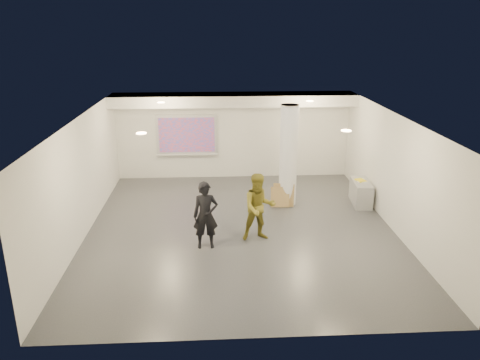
{
  "coord_description": "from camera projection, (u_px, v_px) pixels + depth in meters",
  "views": [
    {
      "loc": [
        -0.66,
        -11.28,
        5.21
      ],
      "look_at": [
        0.0,
        0.4,
        1.25
      ],
      "focal_mm": 35.0,
      "sensor_mm": 36.0,
      "label": 1
    }
  ],
  "objects": [
    {
      "name": "downlight_sw",
      "position": [
        141.0,
        133.0,
        9.89
      ],
      "size": [
        0.22,
        0.22,
        0.02
      ],
      "primitive_type": "cylinder",
      "color": "#FFC992",
      "rests_on": "ceiling"
    },
    {
      "name": "cardboard_front",
      "position": [
        280.0,
        197.0,
        13.82
      ],
      "size": [
        0.56,
        0.24,
        0.6
      ],
      "primitive_type": "cube",
      "rotation": [
        -0.25,
        0.0,
        -0.07
      ],
      "color": "#9B7C49",
      "rests_on": "floor"
    },
    {
      "name": "downlight_nw",
      "position": [
        161.0,
        102.0,
        13.67
      ],
      "size": [
        0.22,
        0.22,
        0.02
      ],
      "primitive_type": "cylinder",
      "color": "#FFC992",
      "rests_on": "ceiling"
    },
    {
      "name": "wall_right",
      "position": [
        395.0,
        173.0,
        12.11
      ],
      "size": [
        0.01,
        9.0,
        3.0
      ],
      "primitive_type": "cube",
      "color": "silver",
      "rests_on": "floor"
    },
    {
      "name": "credenza",
      "position": [
        361.0,
        193.0,
        14.05
      ],
      "size": [
        0.61,
        1.24,
        0.7
      ],
      "primitive_type": "cube",
      "rotation": [
        0.0,
        0.0,
        -0.1
      ],
      "color": "gray",
      "rests_on": "floor"
    },
    {
      "name": "soffit_band",
      "position": [
        234.0,
        100.0,
        15.21
      ],
      "size": [
        8.0,
        1.1,
        0.36
      ],
      "primitive_type": "cube",
      "color": "silver",
      "rests_on": "ceiling"
    },
    {
      "name": "postit_pad",
      "position": [
        361.0,
        180.0,
        14.0
      ],
      "size": [
        0.32,
        0.38,
        0.03
      ],
      "primitive_type": "cube",
      "rotation": [
        0.0,
        0.0,
        0.27
      ],
      "color": "yellow",
      "rests_on": "credenza"
    },
    {
      "name": "wall_front",
      "position": [
        257.0,
        261.0,
        7.64
      ],
      "size": [
        8.0,
        0.01,
        3.0
      ],
      "primitive_type": "cube",
      "color": "silver",
      "rests_on": "floor"
    },
    {
      "name": "floor",
      "position": [
        241.0,
        229.0,
        12.38
      ],
      "size": [
        8.0,
        9.0,
        0.01
      ],
      "primitive_type": "cube",
      "color": "#383A3F",
      "rests_on": "ground"
    },
    {
      "name": "man",
      "position": [
        259.0,
        207.0,
        11.57
      ],
      "size": [
        0.92,
        0.76,
        1.72
      ],
      "primitive_type": "imported",
      "rotation": [
        0.0,
        0.0,
        0.14
      ],
      "color": "olive",
      "rests_on": "floor"
    },
    {
      "name": "projection_screen",
      "position": [
        187.0,
        135.0,
        16.01
      ],
      "size": [
        2.1,
        0.13,
        1.42
      ],
      "color": "silver",
      "rests_on": "wall_back"
    },
    {
      "name": "woman",
      "position": [
        206.0,
        215.0,
        11.17
      ],
      "size": [
        0.62,
        0.42,
        1.66
      ],
      "primitive_type": "imported",
      "rotation": [
        0.0,
        0.0,
        0.04
      ],
      "color": "black",
      "rests_on": "floor"
    },
    {
      "name": "papers_stack",
      "position": [
        361.0,
        181.0,
        14.0
      ],
      "size": [
        0.29,
        0.36,
        0.02
      ],
      "primitive_type": "cube",
      "rotation": [
        0.0,
        0.0,
        0.06
      ],
      "color": "white",
      "rests_on": "credenza"
    },
    {
      "name": "ceiling",
      "position": [
        241.0,
        117.0,
        11.42
      ],
      "size": [
        8.0,
        9.0,
        0.01
      ],
      "primitive_type": "cube",
      "color": "white",
      "rests_on": "floor"
    },
    {
      "name": "column",
      "position": [
        288.0,
        156.0,
        13.68
      ],
      "size": [
        0.52,
        0.52,
        3.0
      ],
      "primitive_type": "cylinder",
      "color": "white",
      "rests_on": "floor"
    },
    {
      "name": "wall_back",
      "position": [
        233.0,
        135.0,
        16.15
      ],
      "size": [
        8.0,
        0.01,
        3.0
      ],
      "primitive_type": "cube",
      "color": "silver",
      "rests_on": "floor"
    },
    {
      "name": "cardboard_back",
      "position": [
        284.0,
        195.0,
        13.88
      ],
      "size": [
        0.64,
        0.31,
        0.68
      ],
      "primitive_type": "cube",
      "rotation": [
        -0.16,
        0.0,
        -0.24
      ],
      "color": "#9B7C49",
      "rests_on": "floor"
    },
    {
      "name": "downlight_ne",
      "position": [
        310.0,
        101.0,
        13.9
      ],
      "size": [
        0.22,
        0.22,
        0.02
      ],
      "primitive_type": "cylinder",
      "color": "#FFC992",
      "rests_on": "ceiling"
    },
    {
      "name": "wall_left",
      "position": [
        81.0,
        179.0,
        11.68
      ],
      "size": [
        0.01,
        9.0,
        3.0
      ],
      "primitive_type": "cube",
      "color": "silver",
      "rests_on": "floor"
    },
    {
      "name": "downlight_se",
      "position": [
        346.0,
        131.0,
        10.12
      ],
      "size": [
        0.22,
        0.22,
        0.02
      ],
      "primitive_type": "cylinder",
      "color": "#FFC992",
      "rests_on": "ceiling"
    }
  ]
}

